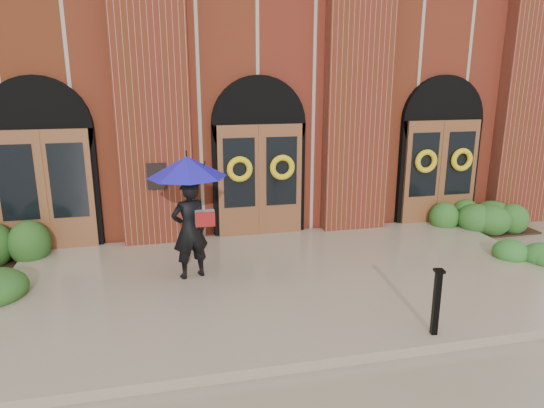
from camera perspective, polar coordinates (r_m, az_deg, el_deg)
name	(u,v)px	position (r m, az deg, el deg)	size (l,w,h in m)	color
ground	(291,288)	(8.81, 2.26, -9.84)	(90.00, 90.00, 0.00)	gray
landing	(289,281)	(8.91, 2.01, -9.01)	(10.00, 5.30, 0.15)	gray
church_building	(223,81)	(16.63, -5.79, 14.22)	(16.20, 12.53, 7.00)	maroon
man_with_umbrella	(188,194)	(8.53, -9.81, 1.17)	(1.72, 1.72, 2.20)	black
metal_post	(436,301)	(7.22, 18.79, -10.72)	(0.15, 0.15, 0.97)	black
hedge_wall_right	(474,217)	(12.77, 22.65, -1.45)	(2.65, 1.06, 0.68)	#29581F
hedge_front_right	(536,253)	(11.12, 28.66, -5.08)	(1.33, 1.14, 0.47)	#296223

